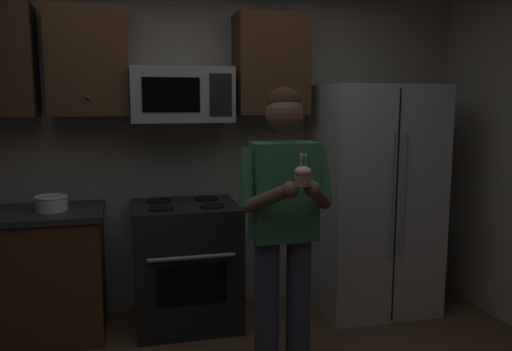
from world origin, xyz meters
The scene contains 8 objects.
wall_back centered at (0.00, 1.75, 1.30)m, with size 4.40×0.10×2.60m, color gray.
oven_range centered at (-0.15, 1.36, 0.46)m, with size 0.76×0.70×0.93m.
microwave centered at (-0.15, 1.48, 1.72)m, with size 0.74×0.41×0.40m.
refrigerator centered at (1.35, 1.32, 0.90)m, with size 0.90×0.75×1.80m.
cabinet_row_upper centered at (-0.72, 1.53, 1.95)m, with size 2.78×0.36×0.76m.
bowl_large_white centered at (-1.08, 1.36, 0.98)m, with size 0.23×0.23×0.10m.
person centered at (0.34, 0.46, 1.00)m, with size 0.60×0.48×1.76m.
cupcake centered at (0.34, 0.13, 1.29)m, with size 0.09×0.09×0.17m.
Camera 1 is at (-0.55, -2.43, 1.69)m, focal length 36.57 mm.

